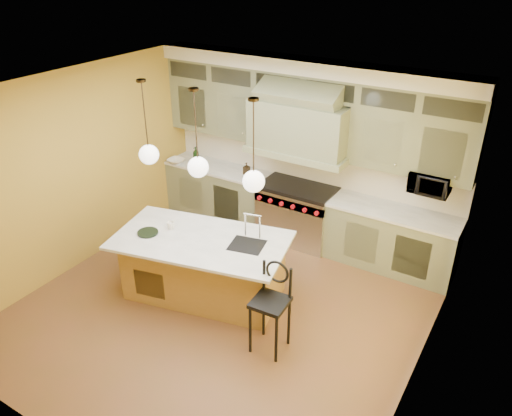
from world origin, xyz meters
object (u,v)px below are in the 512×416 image
Objects in this scene: kitchen_island at (204,265)px; microwave at (430,183)px; counter_stool at (271,303)px; range at (297,213)px.

microwave is at bearing 29.30° from kitchen_island.
microwave reaches higher than counter_stool.
range is at bearing -176.88° from microwave.
kitchen_island is 4.60× the size of microwave.
microwave is (1.05, 2.52, 0.80)m from counter_stool.
range is at bearing 66.28° from kitchen_island.
microwave reaches higher than kitchen_island.
counter_stool is at bearing -69.58° from range.
microwave is (2.34, 2.10, 0.98)m from kitchen_island.
range is 1.04× the size of counter_stool.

